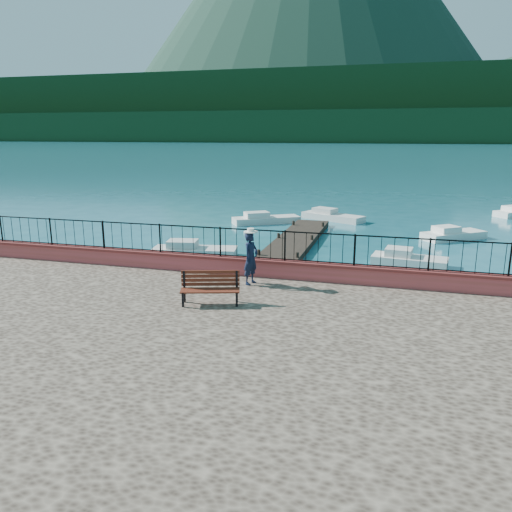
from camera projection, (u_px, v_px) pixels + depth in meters
The scene contains 15 objects.
ground at pixel (264, 361), 13.00m from camera, with size 2000.00×2000.00×0.00m, color #19596B.
promenade at pixel (160, 500), 7.25m from camera, with size 30.00×20.00×1.20m, color #332821.
parapet at pixel (294, 270), 16.10m from camera, with size 28.00×0.46×0.58m, color #C14651.
railing at pixel (294, 247), 15.91m from camera, with size 27.00×0.05×0.95m, color black.
dock at pixel (287, 250), 24.70m from camera, with size 2.00×16.00×0.30m, color #2D231C.
far_forest at pixel (395, 127), 291.17m from camera, with size 900.00×60.00×18.00m, color black.
foothills at pixel (397, 108), 344.11m from camera, with size 900.00×120.00×44.00m, color black.
park_bench at pixel (210, 294), 13.69m from camera, with size 1.70×0.98×0.90m.
person at pixel (251, 258), 15.39m from camera, with size 0.60×0.39×1.64m, color black.
hat at pixel (251, 230), 15.17m from camera, with size 0.44×0.44×0.12m, color white.
boat_0 at pixel (195, 248), 23.93m from camera, with size 3.98×1.30×0.80m, color silver.
boat_1 at pixel (410, 257), 22.19m from camera, with size 3.24×1.30×0.80m, color silver.
boat_2 at pixel (454, 232), 27.77m from camera, with size 3.66×1.30×0.80m, color white.
boat_3 at pixel (266, 217), 32.66m from camera, with size 4.37×1.30×0.80m, color silver.
boat_4 at pixel (333, 214), 33.80m from camera, with size 4.34×1.30×0.80m, color silver.
Camera 1 is at (3.02, -11.57, 5.80)m, focal length 35.00 mm.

